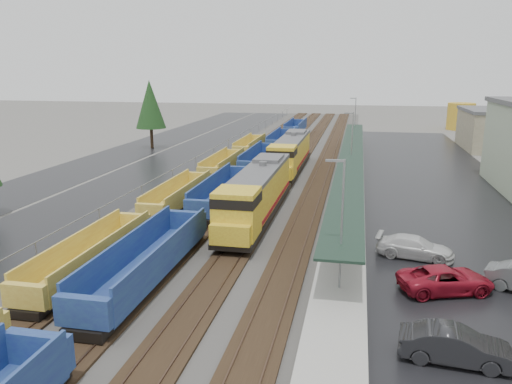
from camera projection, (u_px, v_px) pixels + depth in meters
The scene contains 18 objects.
ballast_strip at pixel (281, 164), 68.06m from camera, with size 20.00×160.00×0.08m, color #302D2B.
trackbed at pixel (281, 163), 68.03m from camera, with size 14.60×160.00×0.22m.
west_parking_lot at pixel (177, 160), 70.99m from camera, with size 10.00×160.00×0.02m, color black.
west_road at pixel (112, 158), 72.95m from camera, with size 9.00×160.00×0.02m, color black.
east_commuter_lot at pixel (438, 187), 54.84m from camera, with size 16.00×100.00×0.02m, color black.
station_platform at pixel (350, 177), 56.53m from camera, with size 3.00×80.00×8.00m.
chainlink_fence at pixel (211, 152), 68.05m from camera, with size 0.08×160.04×2.02m.
distant_hills at pixel (447, 101), 202.64m from camera, with size 301.00×140.00×25.20m.
tree_west_far at pixel (150, 104), 80.37m from camera, with size 4.84×4.84×11.00m.
tree_east at pixel (512, 122), 59.15m from camera, with size 4.40×4.40×10.00m.
locomotive_lead at pixel (257, 194), 41.99m from camera, with size 3.04×20.02×4.53m.
locomotive_trail at pixel (290, 154), 61.96m from camera, with size 3.04×20.02×4.53m.
well_string_yellow at pixel (143, 221), 38.89m from camera, with size 2.45×92.25×2.17m.
well_string_blue at pixel (225, 193), 47.20m from camera, with size 2.85×122.74×2.53m.
storage_tank at pixel (461, 116), 106.52m from camera, with size 5.67×5.67×5.67m, color gold.
parked_car_east_a at pixel (455, 346), 21.88m from camera, with size 4.81×1.68×1.59m, color black.
parked_car_east_b at pixel (446, 280), 28.86m from camera, with size 5.43×2.51×1.51m, color maroon.
parked_car_east_c at pixel (415, 247), 34.11m from camera, with size 5.17×2.10×1.50m, color silver.
Camera 1 is at (10.13, -6.32, 12.60)m, focal length 35.00 mm.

